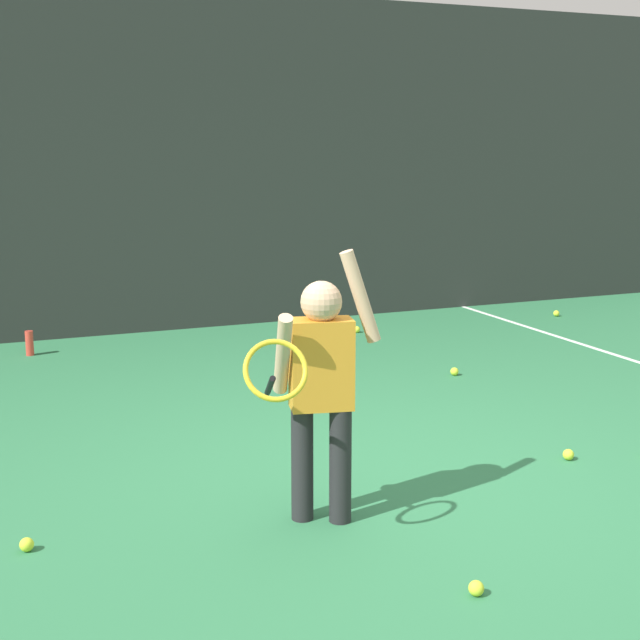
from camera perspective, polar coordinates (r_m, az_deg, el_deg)
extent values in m
plane|color=#2D7247|center=(5.09, 5.17, -10.04)|extent=(20.00, 20.00, 0.00)
cube|color=#282D2B|center=(8.97, -8.22, 9.87)|extent=(12.36, 0.08, 3.29)
cylinder|color=slate|center=(9.72, 3.42, 10.51)|extent=(0.09, 0.09, 3.44)
cylinder|color=#232326|center=(4.46, -1.14, -9.15)|extent=(0.11, 0.11, 0.58)
cylinder|color=#232326|center=(4.43, 1.31, -9.28)|extent=(0.11, 0.11, 0.58)
cube|color=orange|center=(4.29, 0.08, -2.83)|extent=(0.33, 0.23, 0.44)
sphere|color=tan|center=(4.23, 0.08, 1.18)|extent=(0.20, 0.20, 0.20)
cylinder|color=tan|center=(4.28, 2.59, 1.51)|extent=(0.22, 0.11, 0.46)
cylinder|color=tan|center=(4.19, -2.39, -2.23)|extent=(0.13, 0.30, 0.43)
cylinder|color=black|center=(4.10, -3.22, -4.23)|extent=(0.08, 0.24, 0.15)
torus|color=yellow|center=(3.85, -2.86, -3.23)|extent=(0.31, 0.22, 0.26)
cylinder|color=#D83F33|center=(8.27, -18.07, -1.42)|extent=(0.07, 0.07, 0.22)
sphere|color=#CCE033|center=(3.91, 9.95, -16.53)|extent=(0.07, 0.07, 0.07)
sphere|color=#CCE033|center=(7.28, 8.59, -3.27)|extent=(0.07, 0.07, 0.07)
sphere|color=#CCE033|center=(7.36, -0.52, -2.98)|extent=(0.07, 0.07, 0.07)
sphere|color=#CCE033|center=(5.54, 15.59, -8.28)|extent=(0.07, 0.07, 0.07)
sphere|color=#CCE033|center=(9.97, 14.87, 0.41)|extent=(0.07, 0.07, 0.07)
sphere|color=#CCE033|center=(8.81, 2.37, -0.61)|extent=(0.07, 0.07, 0.07)
sphere|color=#CCE033|center=(4.43, -18.23, -13.47)|extent=(0.07, 0.07, 0.07)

